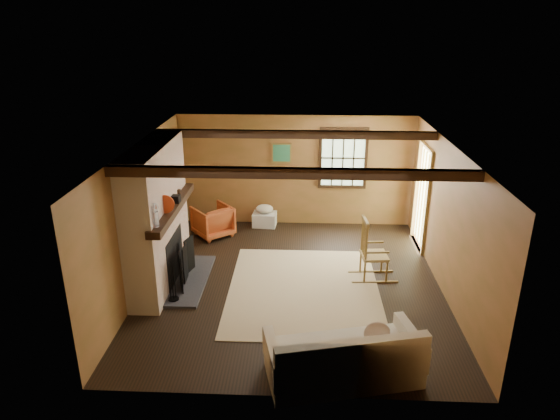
# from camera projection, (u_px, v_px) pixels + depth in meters

# --- Properties ---
(ground) EXTENTS (5.50, 5.50, 0.00)m
(ground) POSITION_uv_depth(u_px,v_px,m) (292.00, 283.00, 8.55)
(ground) COLOR black
(ground) RESTS_ON ground
(room_envelope) EXTENTS (5.02, 5.52, 2.44)m
(room_envelope) POSITION_uv_depth(u_px,v_px,m) (307.00, 189.00, 8.20)
(room_envelope) COLOR #9D6038
(room_envelope) RESTS_ON ground
(fireplace) EXTENTS (1.02, 2.30, 2.40)m
(fireplace) POSITION_uv_depth(u_px,v_px,m) (158.00, 222.00, 8.25)
(fireplace) COLOR #B05544
(fireplace) RESTS_ON ground
(rug) EXTENTS (2.50, 3.00, 0.01)m
(rug) POSITION_uv_depth(u_px,v_px,m) (304.00, 289.00, 8.36)
(rug) COLOR tan
(rug) RESTS_ON ground
(rocking_chair) EXTENTS (0.84, 0.49, 1.11)m
(rocking_chair) POSITION_uv_depth(u_px,v_px,m) (372.00, 253.00, 8.58)
(rocking_chair) COLOR tan
(rocking_chair) RESTS_ON ground
(sofa) EXTENTS (2.05, 1.25, 0.77)m
(sofa) POSITION_uv_depth(u_px,v_px,m) (345.00, 360.00, 6.18)
(sofa) COLOR beige
(sofa) RESTS_ON ground
(firewood_pile) EXTENTS (0.64, 0.12, 0.23)m
(firewood_pile) POSITION_uv_depth(u_px,v_px,m) (210.00, 221.00, 10.89)
(firewood_pile) COLOR brown
(firewood_pile) RESTS_ON ground
(laundry_basket) EXTENTS (0.53, 0.42, 0.30)m
(laundry_basket) POSITION_uv_depth(u_px,v_px,m) (265.00, 219.00, 10.91)
(laundry_basket) COLOR silver
(laundry_basket) RESTS_ON ground
(basket_pillow) EXTENTS (0.47, 0.43, 0.19)m
(basket_pillow) POSITION_uv_depth(u_px,v_px,m) (264.00, 209.00, 10.82)
(basket_pillow) COLOR beige
(basket_pillow) RESTS_ON laundry_basket
(armchair) EXTENTS (1.00, 1.00, 0.65)m
(armchair) POSITION_uv_depth(u_px,v_px,m) (213.00, 221.00, 10.35)
(armchair) COLOR #BF6026
(armchair) RESTS_ON ground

